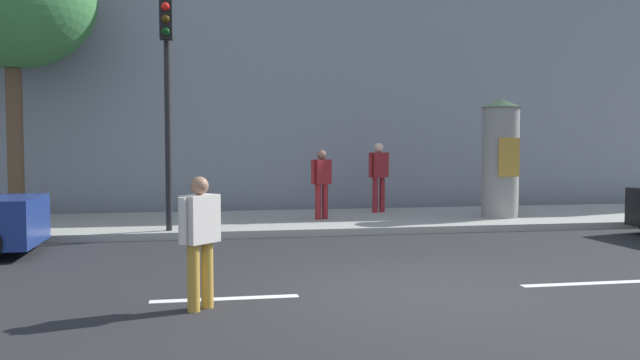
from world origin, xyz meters
TOP-DOWN VIEW (x-y plane):
  - ground_plane at (0.00, 0.00)m, footprint 80.00×80.00m
  - sidewalk_curb at (0.00, 7.00)m, footprint 36.00×4.00m
  - lane_markings at (-0.00, 0.00)m, footprint 25.80×0.16m
  - building_backdrop at (0.00, 12.00)m, footprint 36.00×5.00m
  - traffic_light at (-3.35, 5.24)m, footprint 0.24×0.45m
  - poster_column at (4.30, 6.46)m, footprint 0.95×0.95m
  - pedestrian_near_pole at (-2.69, -0.45)m, footprint 0.47×0.47m
  - pedestrian_in_red_top at (1.73, 7.97)m, footprint 0.59×0.43m
  - pedestrian_tallest at (0.02, 6.74)m, footprint 0.53×0.40m

SIDE VIEW (x-z plane):
  - ground_plane at x=0.00m, z-range 0.00..0.00m
  - lane_markings at x=0.00m, z-range 0.00..0.01m
  - sidewalk_curb at x=0.00m, z-range 0.00..0.15m
  - pedestrian_near_pole at x=-2.69m, z-range 0.12..1.64m
  - pedestrian_tallest at x=0.02m, z-range 0.28..1.88m
  - pedestrian_in_red_top at x=1.73m, z-range 0.32..2.08m
  - poster_column at x=4.30m, z-range 0.17..2.97m
  - traffic_light at x=-3.35m, z-range 0.92..5.44m
  - building_backdrop at x=0.00m, z-range 0.00..9.72m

